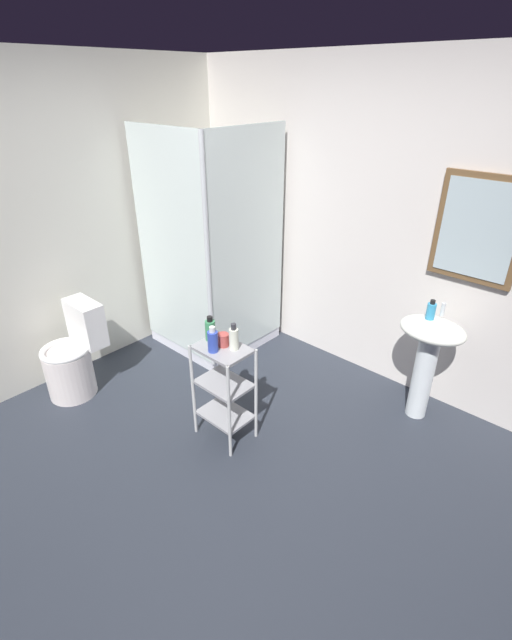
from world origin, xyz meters
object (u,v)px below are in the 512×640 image
at_px(hand_soap_bottle, 431,311).
at_px(toilet, 74,358).
at_px(shower_stall, 214,301).
at_px(pedestal_sink, 428,350).
at_px(lotion_bottle_white, 234,338).
at_px(rinse_cup, 223,340).
at_px(storage_cart, 224,385).
at_px(shampoo_bottle_blue, 213,341).
at_px(body_wash_bottle_green, 210,330).

bearing_deg(hand_soap_bottle, toilet, -143.04).
distance_m(shower_stall, pedestal_sink, 1.94).
bearing_deg(lotion_bottle_white, rinse_cup, -167.28).
xyz_separation_m(storage_cart, shampoo_bottle_blue, (-0.01, -0.07, 0.38)).
xyz_separation_m(shampoo_bottle_blue, body_wash_bottle_green, (-0.12, 0.09, -0.00)).
distance_m(toilet, shampoo_bottle_blue, 1.41).
height_order(shower_stall, body_wash_bottle_green, shower_stall).
relative_size(pedestal_sink, rinse_cup, 9.20).
height_order(lotion_bottle_white, rinse_cup, lotion_bottle_white).
height_order(toilet, shampoo_bottle_blue, shampoo_bottle_blue).
height_order(hand_soap_bottle, lotion_bottle_white, hand_soap_bottle).
height_order(pedestal_sink, lotion_bottle_white, lotion_bottle_white).
bearing_deg(shower_stall, storage_cart, -39.80).
xyz_separation_m(storage_cart, body_wash_bottle_green, (-0.13, 0.02, 0.38)).
xyz_separation_m(toilet, storage_cart, (1.28, 0.45, 0.12)).
xyz_separation_m(lotion_bottle_white, rinse_cup, (-0.08, -0.02, -0.04)).
xyz_separation_m(shower_stall, toilet, (-0.29, -1.27, -0.15)).
height_order(shower_stall, pedestal_sink, shower_stall).
distance_m(shower_stall, shampoo_bottle_blue, 1.36).
height_order(pedestal_sink, body_wash_bottle_green, body_wash_bottle_green).
xyz_separation_m(toilet, rinse_cup, (1.26, 0.48, 0.47)).
xyz_separation_m(shower_stall, shampoo_bottle_blue, (0.97, -0.89, 0.35)).
bearing_deg(body_wash_bottle_green, pedestal_sink, 46.91).
distance_m(shower_stall, hand_soap_bottle, 1.94).
bearing_deg(storage_cart, lotion_bottle_white, 32.69).
relative_size(hand_soap_bottle, lotion_bottle_white, 0.78).
bearing_deg(pedestal_sink, hand_soap_bottle, 157.16).
relative_size(shower_stall, rinse_cup, 22.72).
relative_size(pedestal_sink, storage_cart, 1.09).
bearing_deg(shower_stall, pedestal_sink, 9.96).
xyz_separation_m(hand_soap_bottle, lotion_bottle_white, (-0.82, -1.13, -0.05)).
xyz_separation_m(pedestal_sink, storage_cart, (-0.93, -1.15, -0.14)).
bearing_deg(pedestal_sink, shower_stall, -170.04).
height_order(hand_soap_bottle, body_wash_bottle_green, hand_soap_bottle).
xyz_separation_m(toilet, lotion_bottle_white, (1.34, 0.49, 0.51)).
relative_size(hand_soap_bottle, shampoo_bottle_blue, 0.80).
xyz_separation_m(pedestal_sink, shampoo_bottle_blue, (-0.94, -1.22, 0.24)).
distance_m(toilet, hand_soap_bottle, 2.76).
bearing_deg(body_wash_bottle_green, shampoo_bottle_blue, -36.37).
relative_size(pedestal_sink, body_wash_bottle_green, 4.60).
distance_m(storage_cart, body_wash_bottle_green, 0.40).
height_order(pedestal_sink, storage_cart, pedestal_sink).
bearing_deg(rinse_cup, lotion_bottle_white, 12.72).
xyz_separation_m(shower_stall, hand_soap_bottle, (1.86, 0.35, 0.41)).
relative_size(storage_cart, body_wash_bottle_green, 4.21).
bearing_deg(pedestal_sink, toilet, -143.92).
relative_size(body_wash_bottle_green, rinse_cup, 2.00).
distance_m(storage_cart, shampoo_bottle_blue, 0.39).
xyz_separation_m(storage_cart, hand_soap_bottle, (0.88, 1.17, 0.44)).
relative_size(shower_stall, storage_cart, 2.70).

